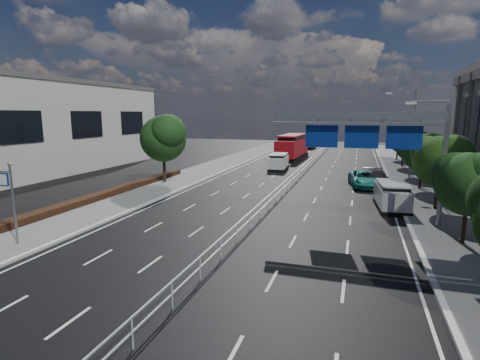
% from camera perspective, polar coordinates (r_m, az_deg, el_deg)
% --- Properties ---
extents(ground, '(160.00, 160.00, 0.00)m').
position_cam_1_polar(ground, '(16.55, -4.90, -13.82)').
color(ground, black).
rests_on(ground, ground).
extents(sidewalk_near, '(5.00, 140.00, 0.14)m').
position_cam_1_polar(sidewalk_near, '(23.25, -32.39, -8.10)').
color(sidewalk_near, slate).
rests_on(sidewalk_near, ground).
extents(kerb_near, '(0.25, 140.00, 0.15)m').
position_cam_1_polar(kerb_near, '(21.44, -28.03, -9.14)').
color(kerb_near, silver).
rests_on(kerb_near, ground).
extents(kerb_far, '(0.25, 140.00, 0.15)m').
position_cam_1_polar(kerb_far, '(15.75, 28.42, -16.08)').
color(kerb_far, silver).
rests_on(kerb_far, ground).
extents(median_fence, '(0.05, 85.00, 1.02)m').
position_cam_1_polar(median_fence, '(37.43, 8.39, 0.47)').
color(median_fence, silver).
rests_on(median_fence, ground).
extents(hedge_near, '(1.00, 36.00, 0.44)m').
position_cam_1_polar(hedge_near, '(27.70, -26.97, -4.27)').
color(hedge_near, black).
rests_on(hedge_near, sidewalk_near).
extents(toilet_sign, '(1.62, 0.18, 4.34)m').
position_cam_1_polar(toilet_sign, '(22.18, -32.17, -1.22)').
color(toilet_sign, gray).
rests_on(toilet_sign, ground).
extents(overhead_gantry, '(10.24, 0.38, 7.45)m').
position_cam_1_polar(overhead_gantry, '(24.04, 19.85, 6.89)').
color(overhead_gantry, gray).
rests_on(overhead_gantry, ground).
extents(streetlight_far, '(2.78, 2.40, 9.00)m').
position_cam_1_polar(streetlight_far, '(40.24, 24.45, 7.06)').
color(streetlight_far, gray).
rests_on(streetlight_far, ground).
extents(near_building, '(12.00, 38.00, 10.00)m').
position_cam_1_polar(near_building, '(48.07, -30.86, 6.64)').
color(near_building, beige).
rests_on(near_building, ground).
extents(near_tree_back, '(4.84, 4.51, 6.69)m').
position_cam_1_polar(near_tree_back, '(36.62, -11.56, 6.60)').
color(near_tree_back, black).
rests_on(near_tree_back, ground).
extents(far_tree_c, '(3.52, 3.28, 4.94)m').
position_cam_1_polar(far_tree_c, '(21.84, 31.64, -0.04)').
color(far_tree_c, black).
rests_on(far_tree_c, ground).
extents(far_tree_d, '(3.85, 3.59, 5.34)m').
position_cam_1_polar(far_tree_d, '(29.08, 28.24, 2.94)').
color(far_tree_d, black).
rests_on(far_tree_d, ground).
extents(far_tree_e, '(3.63, 3.38, 5.13)m').
position_cam_1_polar(far_tree_e, '(36.46, 26.13, 4.10)').
color(far_tree_e, black).
rests_on(far_tree_e, ground).
extents(far_tree_f, '(3.52, 3.28, 5.02)m').
position_cam_1_polar(far_tree_f, '(43.87, 24.74, 4.96)').
color(far_tree_f, black).
rests_on(far_tree_f, ground).
extents(far_tree_g, '(3.96, 3.69, 5.45)m').
position_cam_1_polar(far_tree_g, '(51.29, 23.78, 5.93)').
color(far_tree_g, black).
rests_on(far_tree_g, ground).
extents(far_tree_h, '(3.41, 3.18, 4.91)m').
position_cam_1_polar(far_tree_h, '(58.76, 23.02, 6.08)').
color(far_tree_h, black).
rests_on(far_tree_h, ground).
extents(white_minivan, '(2.23, 4.63, 1.97)m').
position_cam_1_polar(white_minivan, '(45.45, 5.89, 2.77)').
color(white_minivan, black).
rests_on(white_minivan, ground).
extents(red_bus, '(3.23, 12.17, 3.61)m').
position_cam_1_polar(red_bus, '(57.55, 7.99, 5.17)').
color(red_bus, black).
rests_on(red_bus, ground).
extents(near_car_silver, '(1.84, 4.15, 1.39)m').
position_cam_1_polar(near_car_silver, '(53.58, 5.76, 3.58)').
color(near_car_silver, '#96979D').
rests_on(near_car_silver, ground).
extents(near_car_dark, '(2.30, 4.98, 1.58)m').
position_cam_1_polar(near_car_dark, '(74.02, 10.54, 5.32)').
color(near_car_dark, black).
rests_on(near_car_dark, ground).
extents(silver_minivan, '(2.35, 4.77, 1.92)m').
position_cam_1_polar(silver_minivan, '(28.63, 22.15, -2.27)').
color(silver_minivan, black).
rests_on(silver_minivan, ground).
extents(parked_car_teal, '(3.13, 5.55, 1.46)m').
position_cam_1_polar(parked_car_teal, '(36.44, 18.40, 0.13)').
color(parked_car_teal, '#1B7B75').
rests_on(parked_car_teal, ground).
extents(parked_car_dark, '(2.68, 5.41, 1.51)m').
position_cam_1_polar(parked_car_dark, '(36.79, 20.03, 0.16)').
color(parked_car_dark, black).
rests_on(parked_car_dark, ground).
extents(pedestrian_a, '(0.62, 0.48, 1.53)m').
position_cam_1_polar(pedestrian_a, '(35.07, 29.71, -0.77)').
color(pedestrian_a, gray).
rests_on(pedestrian_a, sidewalk_far).
extents(pedestrian_b, '(1.15, 1.13, 1.87)m').
position_cam_1_polar(pedestrian_b, '(40.24, 26.64, 0.97)').
color(pedestrian_b, gray).
rests_on(pedestrian_b, sidewalk_far).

